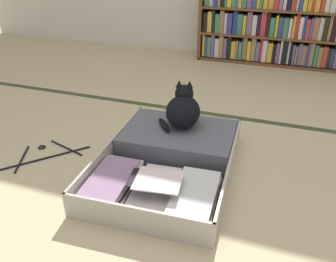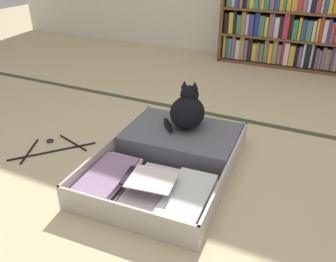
{
  "view_description": "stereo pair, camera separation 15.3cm",
  "coord_description": "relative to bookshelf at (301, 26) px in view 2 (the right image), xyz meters",
  "views": [
    {
      "loc": [
        0.34,
        -1.17,
        1.0
      ],
      "look_at": [
        -0.16,
        0.22,
        0.21
      ],
      "focal_mm": 37.26,
      "sensor_mm": 36.0,
      "label": 1
    },
    {
      "loc": [
        0.48,
        -1.11,
        1.0
      ],
      "look_at": [
        -0.16,
        0.22,
        0.21
      ],
      "focal_mm": 37.26,
      "sensor_mm": 36.0,
      "label": 2
    }
  ],
  "objects": [
    {
      "name": "ground_plane",
      "position": [
        -0.18,
        -2.24,
        -0.37
      ],
      "size": [
        10.0,
        10.0,
        0.0
      ],
      "primitive_type": "plane",
      "color": "#C7BA8D"
    },
    {
      "name": "tatami_border",
      "position": [
        -0.18,
        -1.32,
        -0.37
      ],
      "size": [
        4.8,
        0.05,
        0.0
      ],
      "color": "#3B452A",
      "rests_on": "ground_plane"
    },
    {
      "name": "open_suitcase",
      "position": [
        -0.34,
        -1.98,
        -0.32
      ],
      "size": [
        0.66,
        0.91,
        0.12
      ],
      "color": "#BAB2A8",
      "rests_on": "ground_plane"
    },
    {
      "name": "clothes_hanger",
      "position": [
        -1.0,
        -2.13,
        -0.36
      ],
      "size": [
        0.34,
        0.36,
        0.01
      ],
      "color": "black",
      "rests_on": "ground_plane"
    },
    {
      "name": "bookshelf",
      "position": [
        0.0,
        0.0,
        0.0
      ],
      "size": [
        1.43,
        0.28,
        0.75
      ],
      "color": "brown",
      "rests_on": "ground_plane"
    },
    {
      "name": "black_cat",
      "position": [
        -0.34,
        -1.77,
        -0.15
      ],
      "size": [
        0.26,
        0.26,
        0.25
      ],
      "color": "black",
      "rests_on": "open_suitcase"
    }
  ]
}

